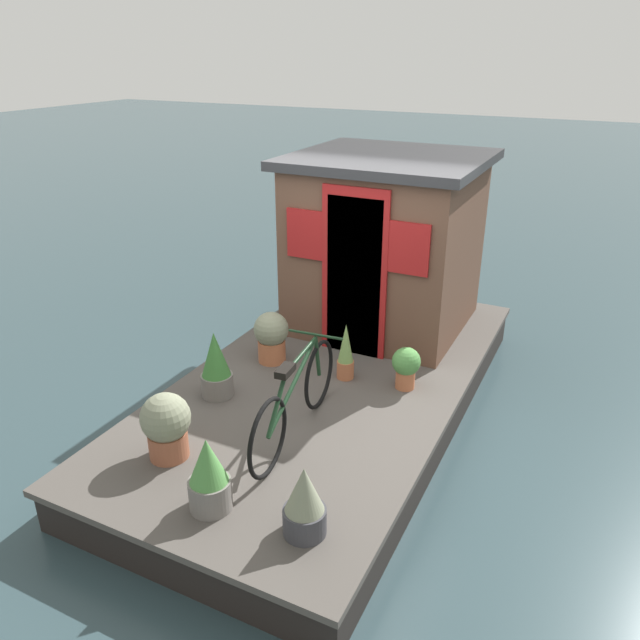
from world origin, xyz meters
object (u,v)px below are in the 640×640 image
(potted_plant_basil, at_px, (209,476))
(houseboat_cabin, at_px, (386,242))
(potted_plant_ivy, at_px, (166,425))
(potted_plant_succulent, at_px, (216,366))
(potted_plant_thyme, at_px, (406,366))
(potted_plant_lavender, at_px, (271,336))
(bicycle, at_px, (296,399))
(potted_plant_sage, at_px, (304,503))
(potted_plant_geranium, at_px, (346,353))

(potted_plant_basil, bearing_deg, houseboat_cabin, 1.14)
(potted_plant_ivy, xyz_separation_m, potted_plant_succulent, (0.97, 0.20, 0.01))
(potted_plant_thyme, relative_size, potted_plant_succulent, 0.65)
(potted_plant_lavender, bearing_deg, potted_plant_thyme, -86.29)
(bicycle, xyz_separation_m, potted_plant_thyme, (1.19, -0.56, -0.12))
(potted_plant_ivy, distance_m, potted_plant_sage, 1.41)
(potted_plant_geranium, bearing_deg, houseboat_cabin, 6.36)
(potted_plant_sage, bearing_deg, potted_plant_lavender, 35.43)
(potted_plant_geranium, relative_size, potted_plant_basil, 1.00)
(potted_plant_lavender, distance_m, potted_plant_geranium, 0.84)
(houseboat_cabin, bearing_deg, potted_plant_thyme, -150.78)
(potted_plant_basil, xyz_separation_m, potted_plant_succulent, (1.32, 0.86, 0.03))
(potted_plant_thyme, distance_m, potted_plant_sage, 2.17)
(potted_plant_basil, xyz_separation_m, potted_plant_sage, (0.08, -0.72, -0.02))
(potted_plant_geranium, bearing_deg, potted_plant_basil, 177.66)
(potted_plant_geranium, xyz_separation_m, potted_plant_succulent, (-0.85, 0.95, 0.03))
(houseboat_cabin, height_order, potted_plant_geranium, houseboat_cabin)
(potted_plant_succulent, bearing_deg, potted_plant_ivy, -168.15)
(bicycle, relative_size, potted_plant_thyme, 4.02)
(potted_plant_sage, bearing_deg, bicycle, 31.26)
(potted_plant_geranium, distance_m, potted_plant_succulent, 1.27)
(houseboat_cabin, distance_m, potted_plant_ivy, 3.38)
(potted_plant_geranium, height_order, potted_plant_basil, potted_plant_geranium)
(houseboat_cabin, xyz_separation_m, potted_plant_thyme, (-1.36, -0.76, -0.76))
(potted_plant_sage, xyz_separation_m, potted_plant_succulent, (1.24, 1.59, 0.06))
(potted_plant_geranium, bearing_deg, bicycle, -177.94)
(houseboat_cabin, bearing_deg, potted_plant_geranium, -173.64)
(potted_plant_lavender, distance_m, potted_plant_basil, 2.28)
(potted_plant_ivy, bearing_deg, potted_plant_lavender, 2.91)
(potted_plant_lavender, relative_size, potted_plant_basil, 0.94)
(houseboat_cabin, bearing_deg, bicycle, -175.51)
(potted_plant_lavender, bearing_deg, potted_plant_sage, -144.57)
(bicycle, height_order, potted_plant_basil, bicycle)
(potted_plant_basil, relative_size, potted_plant_sage, 1.09)
(houseboat_cabin, bearing_deg, potted_plant_basil, -178.86)
(potted_plant_ivy, bearing_deg, potted_plant_succulent, 11.85)
(bicycle, bearing_deg, potted_plant_thyme, -25.28)
(houseboat_cabin, bearing_deg, potted_plant_ivy, 169.74)
(potted_plant_lavender, bearing_deg, houseboat_cabin, -25.07)
(potted_plant_basil, bearing_deg, potted_plant_thyme, -17.09)
(bicycle, distance_m, potted_plant_lavender, 1.41)
(potted_plant_geranium, height_order, potted_plant_succulent, potted_plant_succulent)
(potted_plant_ivy, bearing_deg, potted_plant_basil, -117.97)
(bicycle, height_order, potted_plant_lavender, bicycle)
(potted_plant_thyme, relative_size, potted_plant_sage, 0.79)
(potted_plant_ivy, bearing_deg, potted_plant_geranium, -22.45)
(potted_plant_geranium, height_order, potted_plant_sage, potted_plant_geranium)
(bicycle, bearing_deg, potted_plant_geranium, 2.06)
(potted_plant_thyme, xyz_separation_m, potted_plant_succulent, (-0.92, 1.55, 0.07))
(potted_plant_geranium, xyz_separation_m, potted_plant_sage, (-2.09, -0.63, -0.03))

